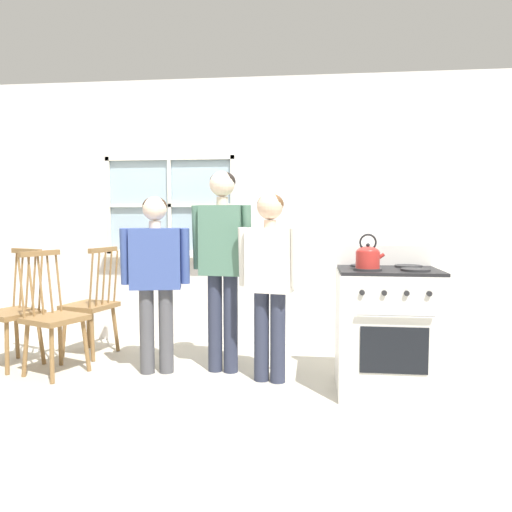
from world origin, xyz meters
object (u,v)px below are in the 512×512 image
object	(u,v)px
chair_by_window	(92,306)
chair_near_wall	(13,313)
chair_center_cluster	(54,318)
person_adult_right	(270,269)
person_teen_center	(222,251)
person_elderly_left	(156,267)
kettle	(368,256)
stove	(387,329)
potted_plant	(182,249)

from	to	relation	value
chair_by_window	chair_near_wall	xyz separation A→B (m)	(-0.53, -0.41, 0.00)
chair_center_cluster	person_adult_right	size ratio (longest dim) A/B	0.69
chair_center_cluster	person_teen_center	world-z (taller)	person_teen_center
person_teen_center	person_elderly_left	bearing A→B (deg)	-162.66
chair_near_wall	chair_center_cluster	bearing A→B (deg)	3.07
person_elderly_left	kettle	size ratio (longest dim) A/B	5.96
person_adult_right	chair_near_wall	bearing A→B (deg)	-172.28
chair_center_cluster	stove	xyz separation A→B (m)	(2.69, -0.11, 0.01)
person_elderly_left	person_teen_center	bearing A→B (deg)	-2.47
person_elderly_left	stove	xyz separation A→B (m)	(1.85, -0.23, -0.42)
chair_by_window	chair_near_wall	distance (m)	0.67
person_adult_right	stove	xyz separation A→B (m)	(0.89, -0.12, -0.42)
person_elderly_left	potted_plant	bearing A→B (deg)	80.03
chair_by_window	person_elderly_left	bearing A→B (deg)	73.18
person_teen_center	person_adult_right	distance (m)	0.48
chair_near_wall	person_elderly_left	xyz separation A→B (m)	(1.31, -0.05, 0.42)
chair_center_cluster	stove	size ratio (longest dim) A/B	0.95
person_teen_center	chair_near_wall	bearing A→B (deg)	-171.54
potted_plant	chair_center_cluster	bearing A→B (deg)	-125.04
person_elderly_left	kettle	xyz separation A→B (m)	(1.68, -0.36, 0.14)
person_teen_center	kettle	xyz separation A→B (m)	(1.14, -0.46, 0.00)
chair_center_cluster	potted_plant	distance (m)	1.47
person_teen_center	person_adult_right	xyz separation A→B (m)	(0.41, -0.21, -0.13)
chair_center_cluster	potted_plant	bearing A→B (deg)	-12.19
person_teen_center	stove	size ratio (longest dim) A/B	1.55
stove	chair_center_cluster	bearing A→B (deg)	177.70
person_elderly_left	kettle	world-z (taller)	person_elderly_left
chair_by_window	potted_plant	distance (m)	1.05
chair_center_cluster	person_teen_center	bearing A→B (deg)	-58.16
chair_by_window	person_adult_right	world-z (taller)	person_adult_right
person_elderly_left	potted_plant	xyz separation A→B (m)	(-0.05, 1.01, 0.09)
stove	chair_near_wall	bearing A→B (deg)	174.86
person_teen_center	person_adult_right	bearing A→B (deg)	-19.47
person_teen_center	person_adult_right	size ratio (longest dim) A/B	1.13
chair_by_window	person_adult_right	distance (m)	1.88
chair_by_window	person_adult_right	xyz separation A→B (m)	(1.74, -0.57, 0.43)
kettle	chair_by_window	bearing A→B (deg)	161.47
chair_by_window	stove	size ratio (longest dim) A/B	0.95
person_teen_center	potted_plant	xyz separation A→B (m)	(-0.59, 0.91, -0.04)
kettle	potted_plant	bearing A→B (deg)	141.70
chair_center_cluster	person_teen_center	size ratio (longest dim) A/B	0.61
chair_near_wall	kettle	size ratio (longest dim) A/B	4.15
person_elderly_left	person_adult_right	distance (m)	0.96
person_elderly_left	person_adult_right	bearing A→B (deg)	-19.17
chair_by_window	person_teen_center	xyz separation A→B (m)	(1.32, -0.37, 0.56)
chair_center_cluster	kettle	distance (m)	2.59
chair_by_window	chair_near_wall	world-z (taller)	same
stove	potted_plant	bearing A→B (deg)	146.91
chair_near_wall	stove	world-z (taller)	stove
chair_by_window	person_teen_center	world-z (taller)	person_teen_center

